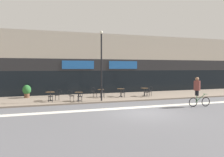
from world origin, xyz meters
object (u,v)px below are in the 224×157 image
object	(u,v)px
bistro_table_4	(144,90)
cyclist_0	(198,89)
cafe_chair_0_near	(50,95)
planter_pot	(27,91)
lamp_post	(101,61)
cafe_chair_1_near	(80,96)
cafe_chair_1_side	(71,95)
cafe_chair_3_near	(123,92)
cafe_chair_4_near	(147,91)
cafe_chair_0_side	(58,94)
cafe_chair_2_near	(103,92)
cafe_chair_4_side	(150,90)
bistro_table_2	(101,92)
cafe_chair_2_side	(94,92)
bistro_table_1	(79,95)
bistro_table_3	(121,91)
bistro_table_0	(50,94)

from	to	relation	value
bistro_table_4	cyclist_0	distance (m)	5.92
cafe_chair_0_near	cyclist_0	bearing A→B (deg)	-111.18
planter_pot	lamp_post	world-z (taller)	lamp_post
cafe_chair_1_near	cafe_chair_1_side	world-z (taller)	same
cafe_chair_3_near	cyclist_0	xyz separation A→B (m)	(3.64, -5.51, 0.63)
cafe_chair_3_near	cafe_chair_4_near	world-z (taller)	same
bistro_table_4	cafe_chair_0_side	xyz separation A→B (m)	(-8.02, -0.22, -0.04)
cafe_chair_1_side	cafe_chair_2_near	world-z (taller)	same
bistro_table_4	cafe_chair_0_side	world-z (taller)	cafe_chair_0_side
cafe_chair_4_near	cafe_chair_4_side	distance (m)	0.89
cafe_chair_0_side	cyclist_0	size ratio (longest dim) A/B	0.42
cafe_chair_2_near	lamp_post	size ratio (longest dim) A/B	0.16
bistro_table_2	cafe_chair_2_side	size ratio (longest dim) A/B	0.78
bistro_table_1	bistro_table_4	world-z (taller)	bistro_table_4
cafe_chair_0_near	bistro_table_1	bearing A→B (deg)	-90.71
cafe_chair_0_side	cafe_chair_1_near	distance (m)	2.14
cafe_chair_0_near	cafe_chair_1_side	size ratio (longest dim) A/B	1.00
bistro_table_3	cafe_chair_2_side	world-z (taller)	cafe_chair_2_side
bistro_table_4	cafe_chair_2_side	xyz separation A→B (m)	(-4.72, 0.72, -0.04)
cafe_chair_0_side	planter_pot	distance (m)	3.57
bistro_table_3	bistro_table_0	bearing A→B (deg)	-174.45
cafe_chair_4_near	cafe_chair_3_near	bearing A→B (deg)	76.06
cafe_chair_1_side	lamp_post	world-z (taller)	lamp_post
cyclist_0	bistro_table_3	bearing A→B (deg)	125.58
bistro_table_2	cafe_chair_2_side	bearing A→B (deg)	-179.88
bistro_table_0	planter_pot	bearing A→B (deg)	127.82
lamp_post	cyclist_0	bearing A→B (deg)	-34.81
bistro_table_2	cafe_chair_2_side	xyz separation A→B (m)	(-0.63, -0.00, 0.02)
bistro_table_1	cafe_chair_2_near	bearing A→B (deg)	26.01
cafe_chair_4_side	cafe_chair_2_near	bearing A→B (deg)	-7.13
cafe_chair_2_side	cafe_chair_4_side	bearing A→B (deg)	-8.52
cafe_chair_2_side	planter_pot	bearing A→B (deg)	164.22
cafe_chair_2_near	cafe_chair_4_side	world-z (taller)	same
bistro_table_0	cafe_chair_2_near	bearing A→B (deg)	3.91
cafe_chair_2_near	cafe_chair_0_near	bearing A→B (deg)	102.81
bistro_table_0	cafe_chair_4_near	distance (m)	8.66
bistro_table_1	cafe_chair_0_near	xyz separation A→B (m)	(-2.20, 0.21, 0.01)
cafe_chair_1_side	cafe_chair_4_near	bearing A→B (deg)	11.84
cafe_chair_0_near	lamp_post	world-z (taller)	lamp_post
cafe_chair_0_near	cafe_chair_0_side	bearing A→B (deg)	-40.85
lamp_post	cafe_chair_3_near	bearing A→B (deg)	28.62
bistro_table_0	cafe_chair_0_side	world-z (taller)	cafe_chair_0_side
bistro_table_2	bistro_table_3	distance (m)	1.88
cafe_chair_1_near	bistro_table_1	bearing A→B (deg)	-1.11
bistro_table_0	lamp_post	distance (m)	5.02
bistro_table_0	bistro_table_1	xyz separation A→B (m)	(2.20, -0.84, -0.01)
cafe_chair_3_near	planter_pot	distance (m)	8.69
bistro_table_1	bistro_table_2	xyz separation A→B (m)	(2.35, 1.77, -0.02)
cafe_chair_0_near	lamp_post	xyz separation A→B (m)	(4.00, -0.69, 2.74)
cafe_chair_2_side	cafe_chair_3_near	xyz separation A→B (m)	(2.47, -0.94, 0.00)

